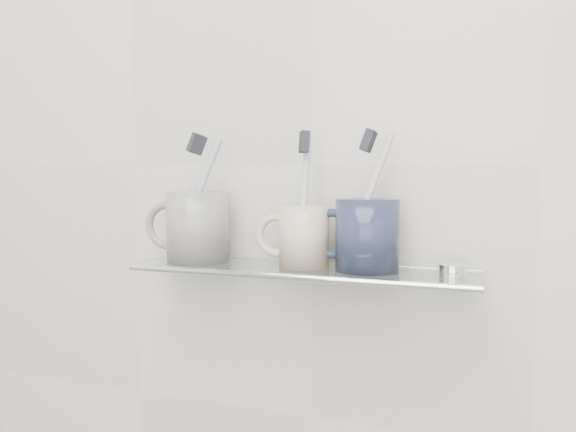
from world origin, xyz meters
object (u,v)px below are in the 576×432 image
at_px(shelf_glass, 301,270).
at_px(mug_left, 198,227).
at_px(mug_center, 304,236).
at_px(mug_right, 367,235).

relative_size(shelf_glass, mug_left, 4.64).
relative_size(mug_center, mug_right, 0.90).
bearing_deg(shelf_glass, mug_right, 2.99).
height_order(shelf_glass, mug_right, mug_right).
distance_m(shelf_glass, mug_right, 0.11).
bearing_deg(mug_right, shelf_glass, -169.71).
bearing_deg(mug_left, mug_center, 15.87).
bearing_deg(mug_center, mug_left, -172.67).
bearing_deg(mug_right, mug_left, -172.71).
height_order(mug_center, mug_right, mug_right).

